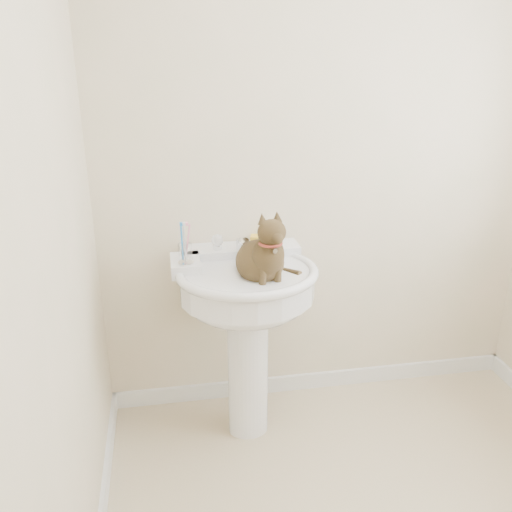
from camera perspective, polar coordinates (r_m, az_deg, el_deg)
name	(u,v)px	position (r m, az deg, el deg)	size (l,w,h in m)	color
wall_back	(325,166)	(2.65, 7.22, 9.39)	(2.20, 0.00, 2.50)	beige
wall_left	(40,266)	(1.52, -21.82, -0.97)	(0.00, 2.20, 2.50)	beige
baseboard_back	(315,380)	(3.12, 6.25, -12.86)	(2.20, 0.02, 0.09)	white
pedestal_sink	(247,301)	(2.47, -0.99, -4.78)	(0.65, 0.64, 0.90)	white
faucet	(242,241)	(2.52, -1.53, 1.64)	(0.28, 0.12, 0.14)	silver
soap_bar	(260,239)	(2.63, 0.41, 1.84)	(0.09, 0.06, 0.03)	yellow
toothbrush_cup	(185,253)	(2.37, -7.45, 0.30)	(0.07, 0.07, 0.18)	silver
cat	(263,257)	(2.31, 0.69, -0.16)	(0.23, 0.29, 0.43)	brown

